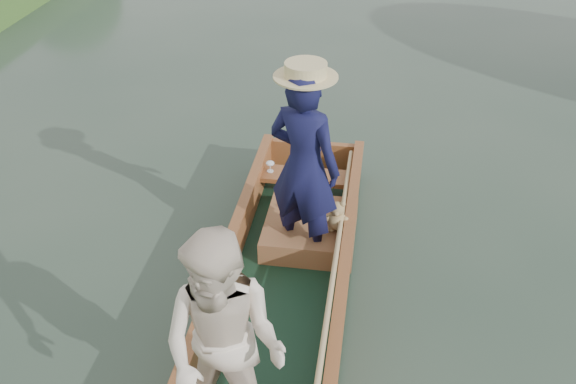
# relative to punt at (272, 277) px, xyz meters

# --- Properties ---
(ground) EXTENTS (120.00, 120.00, 0.00)m
(ground) POSITION_rel_punt_xyz_m (0.01, 0.11, -0.63)
(ground) COLOR #283D30
(ground) RESTS_ON ground
(punt) EXTENTS (1.15, 5.00, 1.93)m
(punt) POSITION_rel_punt_xyz_m (0.00, 0.00, 0.00)
(punt) COLOR #12301F
(punt) RESTS_ON ground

